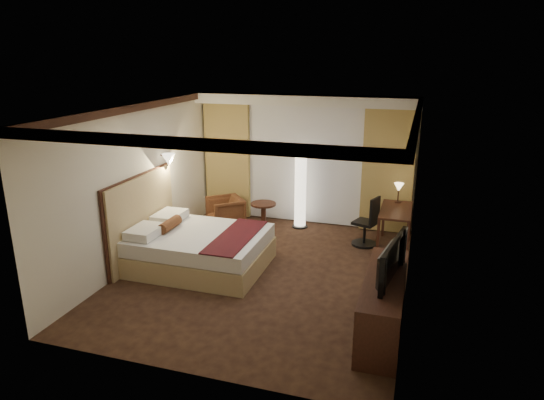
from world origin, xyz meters
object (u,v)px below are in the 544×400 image
(desk, at_px, (395,228))
(television, at_px, (385,252))
(armchair, at_px, (225,211))
(dresser, at_px, (383,304))
(office_chair, at_px, (365,221))
(bed, at_px, (201,249))
(side_table, at_px, (263,216))
(floor_lamp, at_px, (300,193))

(desk, bearing_deg, television, -89.61)
(armchair, distance_m, dresser, 4.64)
(dresser, bearing_deg, office_chair, 101.53)
(bed, bearing_deg, side_table, 77.75)
(dresser, relative_size, television, 1.66)
(floor_lamp, xyz_separation_m, television, (1.97, -3.50, 0.35))
(office_chair, bearing_deg, dresser, -59.16)
(office_chair, distance_m, television, 3.02)
(dresser, bearing_deg, side_table, 130.56)
(desk, relative_size, dresser, 0.60)
(office_chair, relative_size, television, 0.82)
(side_table, height_order, dresser, dresser)
(floor_lamp, bearing_deg, side_table, -150.91)
(armchair, xyz_separation_m, television, (3.46, -3.06, 0.75))
(floor_lamp, height_order, office_chair, floor_lamp)
(floor_lamp, distance_m, office_chair, 1.55)
(floor_lamp, relative_size, desk, 1.27)
(television, bearing_deg, office_chair, 20.71)
(side_table, bearing_deg, television, -49.76)
(armchair, xyz_separation_m, desk, (3.44, -0.11, 0.03))
(desk, bearing_deg, dresser, -89.03)
(office_chair, bearing_deg, armchair, -163.81)
(armchair, relative_size, floor_lamp, 0.46)
(armchair, xyz_separation_m, dresser, (3.49, -3.06, 0.03))
(office_chair, bearing_deg, floor_lamp, 176.24)
(desk, relative_size, television, 1.00)
(office_chair, bearing_deg, television, -59.73)
(armchair, relative_size, office_chair, 0.72)
(armchair, distance_m, television, 4.67)
(desk, xyz_separation_m, office_chair, (-0.54, -0.05, 0.11))
(bed, height_order, dresser, dresser)
(bed, distance_m, side_table, 2.08)
(side_table, distance_m, desk, 2.63)
(bed, distance_m, dresser, 3.30)
(bed, distance_m, armchair, 2.01)
(bed, relative_size, floor_lamp, 1.44)
(bed, xyz_separation_m, side_table, (0.44, 2.04, -0.03))
(floor_lamp, bearing_deg, desk, -15.74)
(bed, height_order, armchair, armchair)
(side_table, bearing_deg, bed, -102.25)
(armchair, bearing_deg, dresser, 8.04)
(bed, bearing_deg, dresser, -19.22)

